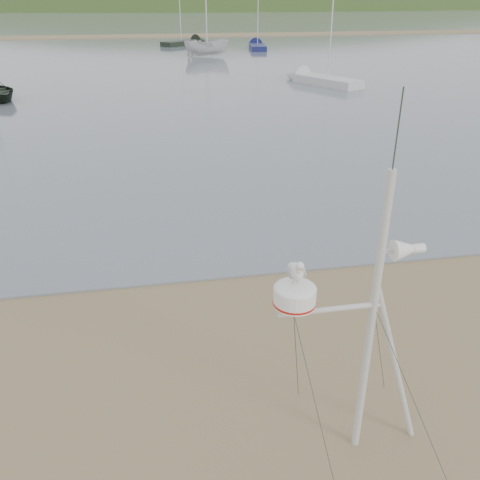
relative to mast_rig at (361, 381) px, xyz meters
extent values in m
plane|color=olive|center=(-3.29, 0.55, -1.10)|extent=(560.00, 560.00, 0.00)
cube|color=slate|center=(-3.29, 132.55, -1.08)|extent=(560.00, 256.00, 0.04)
cube|color=olive|center=(-3.29, 70.55, -1.02)|extent=(560.00, 7.00, 0.07)
ellipsoid|color=#273B18|center=(36.71, 235.55, -23.10)|extent=(400.00, 180.00, 80.00)
cylinder|color=beige|center=(0.06, 0.05, 0.77)|extent=(0.09, 0.09, 3.74)
cylinder|color=beige|center=(0.45, 0.05, 0.12)|extent=(0.86, 0.07, 2.45)
cylinder|color=beige|center=(-0.46, 0.05, 1.05)|extent=(1.21, 0.07, 0.07)
cylinder|color=#2D382D|center=(0.06, 0.05, 3.01)|extent=(0.01, 0.01, 0.84)
cube|color=beige|center=(-0.88, 0.05, 1.12)|extent=(0.15, 0.15, 0.08)
cylinder|color=white|center=(-0.88, 0.05, 1.27)|extent=(0.47, 0.47, 0.21)
cylinder|color=red|center=(-0.88, 0.05, 1.20)|extent=(0.48, 0.48, 0.02)
ellipsoid|color=white|center=(-0.88, 0.05, 1.37)|extent=(0.47, 0.47, 0.13)
cone|color=white|center=(0.32, 0.05, 1.72)|extent=(0.24, 0.24, 0.24)
cylinder|color=white|center=(0.48, 0.05, 1.72)|extent=(0.13, 0.10, 0.10)
cube|color=beige|center=(0.15, 0.05, 1.72)|extent=(0.19, 0.04, 0.04)
cylinder|color=tan|center=(-0.90, 0.05, 1.47)|extent=(0.01, 0.01, 0.07)
cylinder|color=tan|center=(-0.86, 0.05, 1.47)|extent=(0.01, 0.01, 0.07)
ellipsoid|color=white|center=(-0.88, 0.05, 1.57)|extent=(0.16, 0.25, 0.19)
ellipsoid|color=#ABAEB3|center=(-0.95, 0.04, 1.58)|extent=(0.05, 0.20, 0.12)
ellipsoid|color=#ABAEB3|center=(-0.81, 0.04, 1.58)|extent=(0.05, 0.20, 0.12)
cone|color=white|center=(-0.88, 0.18, 1.56)|extent=(0.08, 0.07, 0.08)
ellipsoid|color=white|center=(-0.88, -0.05, 1.65)|extent=(0.08, 0.08, 0.11)
sphere|color=white|center=(-0.88, -0.07, 1.71)|extent=(0.09, 0.09, 0.09)
cone|color=gold|center=(-0.88, -0.12, 1.70)|extent=(0.02, 0.05, 0.02)
imported|color=silver|center=(3.74, 44.72, 1.06)|extent=(1.76, 1.73, 4.24)
cube|color=black|center=(2.30, 56.37, -0.81)|extent=(4.83, 4.54, 0.50)
cone|color=black|center=(4.71, 58.51, -0.81)|extent=(2.39, 2.37, 1.61)
cylinder|color=beige|center=(2.30, 56.37, 2.21)|extent=(0.08, 0.08, 5.54)
cube|color=silver|center=(9.21, 27.30, -0.81)|extent=(3.55, 4.92, 0.50)
cone|color=silver|center=(7.81, 30.00, -0.81)|extent=(2.12, 2.18, 1.52)
cylinder|color=beige|center=(9.21, 27.30, 2.06)|extent=(0.08, 0.08, 5.23)
cube|color=#161C4F|center=(9.67, 50.25, -0.81)|extent=(2.11, 4.87, 0.50)
cone|color=#161C4F|center=(10.06, 53.24, -0.81)|extent=(1.71, 1.83, 1.51)
cylinder|color=beige|center=(9.67, 50.25, 2.03)|extent=(0.08, 0.08, 5.18)
camera|label=1|loc=(-2.30, -4.41, 4.20)|focal=38.00mm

